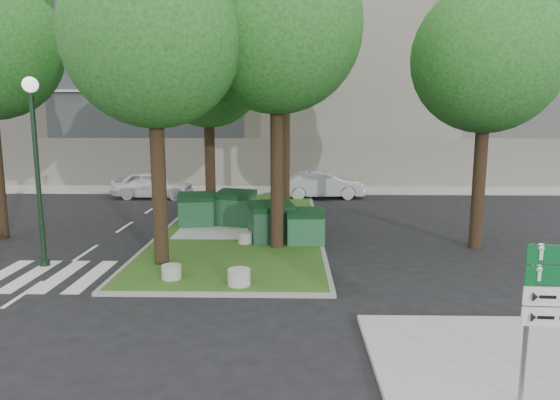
{
  "coord_description": "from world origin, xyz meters",
  "views": [
    {
      "loc": [
        2.48,
        -12.29,
        4.58
      ],
      "look_at": [
        2.14,
        3.1,
        2.0
      ],
      "focal_mm": 32.0,
      "sensor_mm": 36.0,
      "label": 1
    }
  ],
  "objects_px": {
    "dumpster_c": "(271,222)",
    "bollard_left": "(171,272)",
    "tree_median_near_left": "(156,20)",
    "tree_street_right": "(490,43)",
    "car_white": "(153,185)",
    "dumpster_b": "(235,208)",
    "tree_median_near_right": "(280,10)",
    "tree_median_far": "(287,36)",
    "dumpster_a": "(196,210)",
    "dumpster_d": "(305,227)",
    "tree_median_mid": "(210,58)",
    "bollard_right": "(239,277)",
    "litter_bin": "(298,217)",
    "car_silver": "(321,185)",
    "bollard_mid": "(246,238)",
    "street_lamp": "(35,150)"
  },
  "relations": [
    {
      "from": "tree_street_right",
      "to": "bollard_right",
      "type": "height_order",
      "value": "tree_street_right"
    },
    {
      "from": "tree_median_mid",
      "to": "dumpster_a",
      "type": "distance_m",
      "value": 6.34
    },
    {
      "from": "dumpster_b",
      "to": "car_white",
      "type": "distance_m",
      "value": 9.27
    },
    {
      "from": "dumpster_a",
      "to": "litter_bin",
      "type": "relative_size",
      "value": 2.15
    },
    {
      "from": "tree_street_right",
      "to": "tree_median_far",
      "type": "bearing_deg",
      "value": 134.17
    },
    {
      "from": "tree_median_mid",
      "to": "bollard_right",
      "type": "relative_size",
      "value": 16.46
    },
    {
      "from": "dumpster_c",
      "to": "car_white",
      "type": "relative_size",
      "value": 0.4
    },
    {
      "from": "tree_median_far",
      "to": "bollard_right",
      "type": "distance_m",
      "value": 14.1
    },
    {
      "from": "tree_median_near_left",
      "to": "car_silver",
      "type": "bearing_deg",
      "value": 66.85
    },
    {
      "from": "tree_median_near_right",
      "to": "tree_street_right",
      "type": "bearing_deg",
      "value": 4.09
    },
    {
      "from": "dumpster_c",
      "to": "bollard_left",
      "type": "height_order",
      "value": "dumpster_c"
    },
    {
      "from": "tree_street_right",
      "to": "car_silver",
      "type": "relative_size",
      "value": 2.13
    },
    {
      "from": "litter_bin",
      "to": "dumpster_d",
      "type": "bearing_deg",
      "value": -85.67
    },
    {
      "from": "dumpster_a",
      "to": "bollard_right",
      "type": "height_order",
      "value": "dumpster_a"
    },
    {
      "from": "tree_street_right",
      "to": "bollard_right",
      "type": "bearing_deg",
      "value": -150.3
    },
    {
      "from": "tree_median_near_left",
      "to": "dumpster_b",
      "type": "relative_size",
      "value": 5.82
    },
    {
      "from": "tree_median_far",
      "to": "car_white",
      "type": "xyz_separation_m",
      "value": [
        -7.62,
        3.44,
        -7.55
      ]
    },
    {
      "from": "tree_median_far",
      "to": "bollard_right",
      "type": "xyz_separation_m",
      "value": [
        -1.19,
        -11.56,
        -7.98
      ]
    },
    {
      "from": "bollard_left",
      "to": "bollard_mid",
      "type": "height_order",
      "value": "bollard_left"
    },
    {
      "from": "dumpster_c",
      "to": "bollard_left",
      "type": "distance_m",
      "value": 5.08
    },
    {
      "from": "dumpster_b",
      "to": "tree_median_mid",
      "type": "bearing_deg",
      "value": 152.83
    },
    {
      "from": "dumpster_a",
      "to": "dumpster_d",
      "type": "distance_m",
      "value": 5.27
    },
    {
      "from": "street_lamp",
      "to": "car_white",
      "type": "distance_m",
      "value": 13.32
    },
    {
      "from": "dumpster_b",
      "to": "litter_bin",
      "type": "distance_m",
      "value": 2.64
    },
    {
      "from": "dumpster_d",
      "to": "bollard_right",
      "type": "relative_size",
      "value": 2.27
    },
    {
      "from": "bollard_right",
      "to": "car_silver",
      "type": "height_order",
      "value": "car_silver"
    },
    {
      "from": "tree_median_near_right",
      "to": "bollard_left",
      "type": "height_order",
      "value": "tree_median_near_right"
    },
    {
      "from": "tree_median_mid",
      "to": "litter_bin",
      "type": "bearing_deg",
      "value": -18.37
    },
    {
      "from": "street_lamp",
      "to": "dumpster_a",
      "type": "bearing_deg",
      "value": 55.19
    },
    {
      "from": "dumpster_c",
      "to": "bollard_left",
      "type": "xyz_separation_m",
      "value": [
        -2.61,
        -4.33,
        -0.5
      ]
    },
    {
      "from": "bollard_mid",
      "to": "tree_median_mid",
      "type": "bearing_deg",
      "value": 113.6
    },
    {
      "from": "tree_street_right",
      "to": "dumpster_b",
      "type": "xyz_separation_m",
      "value": [
        -8.92,
        2.97,
        -6.16
      ]
    },
    {
      "from": "tree_median_near_left",
      "to": "bollard_left",
      "type": "bearing_deg",
      "value": -70.07
    },
    {
      "from": "tree_median_near_left",
      "to": "bollard_left",
      "type": "distance_m",
      "value": 7.2
    },
    {
      "from": "dumpster_d",
      "to": "car_white",
      "type": "relative_size",
      "value": 0.31
    },
    {
      "from": "dumpster_b",
      "to": "dumpster_d",
      "type": "xyz_separation_m",
      "value": [
        2.83,
        -3.02,
        -0.1
      ]
    },
    {
      "from": "tree_median_mid",
      "to": "dumpster_b",
      "type": "bearing_deg",
      "value": -43.47
    },
    {
      "from": "tree_median_near_left",
      "to": "tree_street_right",
      "type": "xyz_separation_m",
      "value": [
        10.5,
        2.5,
        -0.33
      ]
    },
    {
      "from": "tree_median_near_left",
      "to": "dumpster_c",
      "type": "xyz_separation_m",
      "value": [
        3.18,
        2.76,
        -6.5
      ]
    },
    {
      "from": "tree_median_near_left",
      "to": "dumpster_b",
      "type": "bearing_deg",
      "value": 73.88
    },
    {
      "from": "tree_median_mid",
      "to": "litter_bin",
      "type": "height_order",
      "value": "tree_median_mid"
    },
    {
      "from": "bollard_mid",
      "to": "street_lamp",
      "type": "relative_size",
      "value": 0.09
    },
    {
      "from": "car_white",
      "to": "dumpster_b",
      "type": "bearing_deg",
      "value": -141.05
    },
    {
      "from": "tree_median_near_left",
      "to": "litter_bin",
      "type": "relative_size",
      "value": 14.08
    },
    {
      "from": "tree_median_near_right",
      "to": "tree_street_right",
      "type": "xyz_separation_m",
      "value": [
        7.0,
        0.5,
        -1.0
      ]
    },
    {
      "from": "tree_median_far",
      "to": "dumpster_b",
      "type": "height_order",
      "value": "tree_median_far"
    },
    {
      "from": "bollard_left",
      "to": "car_silver",
      "type": "distance_m",
      "value": 15.54
    },
    {
      "from": "dumpster_a",
      "to": "bollard_left",
      "type": "bearing_deg",
      "value": -93.53
    },
    {
      "from": "dumpster_b",
      "to": "tree_median_far",
      "type": "bearing_deg",
      "value": 78.55
    },
    {
      "from": "tree_median_near_right",
      "to": "car_silver",
      "type": "relative_size",
      "value": 2.42
    }
  ]
}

